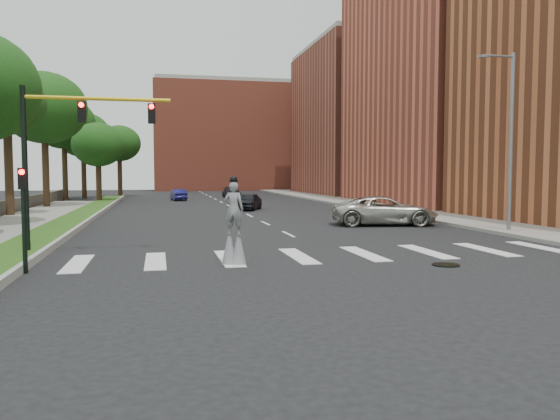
% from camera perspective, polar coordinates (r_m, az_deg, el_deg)
% --- Properties ---
extents(ground_plane, '(160.00, 160.00, 0.00)m').
position_cam_1_polar(ground_plane, '(19.61, 6.32, -5.13)').
color(ground_plane, black).
rests_on(ground_plane, ground).
extents(grass_median, '(2.00, 60.00, 0.25)m').
position_cam_1_polar(grass_median, '(38.78, -20.24, -0.65)').
color(grass_median, '#234A15').
rests_on(grass_median, ground).
extents(median_curb, '(0.20, 60.00, 0.28)m').
position_cam_1_polar(median_curb, '(38.65, -18.70, -0.61)').
color(median_curb, '#999993').
rests_on(median_curb, ground).
extents(sidewalk_right, '(5.00, 90.00, 0.18)m').
position_cam_1_polar(sidewalk_right, '(47.30, 10.88, 0.28)').
color(sidewalk_right, gray).
rests_on(sidewalk_right, ground).
extents(manhole, '(0.90, 0.90, 0.04)m').
position_cam_1_polar(manhole, '(19.02, 16.93, -5.51)').
color(manhole, black).
rests_on(manhole, ground).
extents(building_mid, '(16.00, 22.00, 24.00)m').
position_cam_1_polar(building_mid, '(56.68, 18.04, 12.84)').
color(building_mid, '#BA513A').
rests_on(building_mid, ground).
extents(building_far, '(16.00, 22.00, 20.00)m').
position_cam_1_polar(building_far, '(77.95, 8.90, 9.03)').
color(building_far, '#964637').
rests_on(building_far, ground).
extents(building_backdrop, '(26.00, 14.00, 18.00)m').
position_cam_1_polar(building_backdrop, '(97.27, -5.31, 7.46)').
color(building_backdrop, '#BA513A').
rests_on(building_backdrop, ground).
extents(streetlight, '(2.05, 0.20, 9.00)m').
position_cam_1_polar(streetlight, '(29.82, 22.85, 7.14)').
color(streetlight, slate).
rests_on(streetlight, ground).
extents(traffic_signal, '(5.30, 0.23, 6.20)m').
position_cam_1_polar(traffic_signal, '(21.62, -22.00, 6.49)').
color(traffic_signal, black).
rests_on(traffic_signal, ground).
extents(secondary_signal, '(0.25, 0.21, 3.23)m').
position_cam_1_polar(secondary_signal, '(18.30, -25.21, -0.01)').
color(secondary_signal, black).
rests_on(secondary_signal, ground).
extents(stilt_performer, '(0.81, 0.67, 2.98)m').
position_cam_1_polar(stilt_performer, '(18.35, -4.84, -1.98)').
color(stilt_performer, '#312013').
rests_on(stilt_performer, ground).
extents(suv_crossing, '(6.48, 3.86, 1.69)m').
position_cam_1_polar(suv_crossing, '(32.41, 10.87, -0.07)').
color(suv_crossing, '#B6B4AC').
rests_on(suv_crossing, ground).
extents(car_near, '(3.10, 4.41, 1.40)m').
position_cam_1_polar(car_near, '(44.67, -3.32, 0.91)').
color(car_near, black).
rests_on(car_near, ground).
extents(car_mid, '(1.78, 3.92, 1.25)m').
position_cam_1_polar(car_mid, '(60.34, -10.56, 1.58)').
color(car_mid, navy).
rests_on(car_mid, ground).
extents(car_far, '(1.96, 4.54, 1.30)m').
position_cam_1_polar(car_far, '(66.17, -5.10, 1.86)').
color(car_far, black).
rests_on(car_far, ground).
extents(tree_3, '(5.08, 5.08, 9.92)m').
position_cam_1_polar(tree_3, '(41.54, -26.67, 9.90)').
color(tree_3, '#312013').
rests_on(tree_3, ground).
extents(tree_4, '(7.06, 7.06, 11.48)m').
position_cam_1_polar(tree_4, '(50.53, -23.44, 9.74)').
color(tree_4, '#312013').
rests_on(tree_4, ground).
extents(tree_5, '(6.51, 6.51, 11.08)m').
position_cam_1_polar(tree_5, '(62.94, -21.67, 8.43)').
color(tree_5, '#312013').
rests_on(tree_5, ground).
extents(tree_6, '(5.19, 5.19, 8.05)m').
position_cam_1_polar(tree_6, '(58.11, -18.49, 6.46)').
color(tree_6, '#312013').
rests_on(tree_6, ground).
extents(tree_7, '(5.22, 5.22, 8.86)m').
position_cam_1_polar(tree_7, '(70.71, -16.45, 6.66)').
color(tree_7, '#312013').
rests_on(tree_7, ground).
extents(tree_8, '(6.19, 6.19, 10.08)m').
position_cam_1_polar(tree_8, '(68.01, -19.90, 7.39)').
color(tree_8, '#312013').
rests_on(tree_8, ground).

